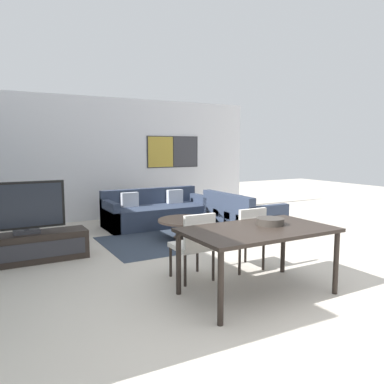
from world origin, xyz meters
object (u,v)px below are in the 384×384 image
at_px(dining_table, 258,235).
at_px(fruit_bowl, 270,221).
at_px(television, 25,208).
at_px(sofa_side, 240,217).
at_px(coffee_table, 186,224).
at_px(dining_chair_left, 195,242).
at_px(sofa_main, 156,213).
at_px(tv_console, 28,248).
at_px(dining_chair_centre, 246,234).

relative_size(dining_table, fruit_bowl, 5.18).
xyz_separation_m(television, sofa_side, (3.97, 0.20, -0.54)).
bearing_deg(fruit_bowl, television, 134.08).
bearing_deg(television, coffee_table, 2.71).
height_order(coffee_table, dining_chair_left, dining_chair_left).
relative_size(sofa_main, sofa_side, 1.39).
bearing_deg(sofa_main, dining_chair_left, -105.59).
bearing_deg(tv_console, sofa_side, 2.87).
bearing_deg(dining_table, dining_chair_centre, 61.15).
height_order(sofa_main, dining_table, same).
xyz_separation_m(television, dining_table, (2.17, -2.57, -0.11)).
xyz_separation_m(dining_table, dining_chair_left, (-0.41, 0.73, -0.20)).
relative_size(dining_chair_left, dining_chair_centre, 1.00).
relative_size(sofa_side, dining_chair_centre, 1.83).
height_order(tv_console, dining_chair_left, dining_chair_left).
distance_m(coffee_table, fruit_bowl, 2.69).
bearing_deg(fruit_bowl, sofa_side, 59.81).
distance_m(coffee_table, dining_chair_left, 2.19).
height_order(sofa_side, coffee_table, sofa_side).
distance_m(coffee_table, dining_table, 2.78).
xyz_separation_m(tv_console, sofa_main, (2.69, 1.52, 0.05)).
xyz_separation_m(tv_console, dining_chair_centre, (2.58, -1.82, 0.28)).
xyz_separation_m(sofa_main, coffee_table, (0.00, -1.39, 0.01)).
relative_size(tv_console, sofa_main, 0.76).
bearing_deg(dining_table, tv_console, 130.15).
bearing_deg(television, sofa_side, 2.86).
bearing_deg(fruit_bowl, sofa_main, 85.94).
height_order(tv_console, television, television).
distance_m(sofa_main, fruit_bowl, 4.05).
bearing_deg(dining_chair_centre, fruit_bowl, -104.13).
height_order(sofa_main, dining_chair_centre, dining_chair_centre).
distance_m(sofa_main, dining_chair_centre, 3.35).
bearing_deg(fruit_bowl, dining_chair_left, 135.29).
relative_size(sofa_side, fruit_bowl, 4.87).
relative_size(television, sofa_main, 0.49).
xyz_separation_m(tv_console, dining_table, (2.17, -2.57, 0.48)).
distance_m(sofa_main, sofa_side, 1.84).
height_order(coffee_table, dining_table, dining_table).
bearing_deg(dining_chair_left, sofa_side, 42.63).
relative_size(tv_console, fruit_bowl, 5.16).
bearing_deg(dining_chair_centre, sofa_side, 55.39).
xyz_separation_m(sofa_main, dining_chair_left, (-0.94, -3.36, 0.23)).
relative_size(television, dining_table, 0.64).
bearing_deg(coffee_table, dining_chair_centre, -93.45).
bearing_deg(fruit_bowl, dining_chair_centre, 75.87).
distance_m(television, dining_chair_centre, 3.17).
xyz_separation_m(television, coffee_table, (2.69, 0.13, -0.53)).
height_order(television, dining_chair_centre, television).
distance_m(sofa_side, dining_chair_centre, 2.47).
bearing_deg(tv_console, coffee_table, 2.72).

